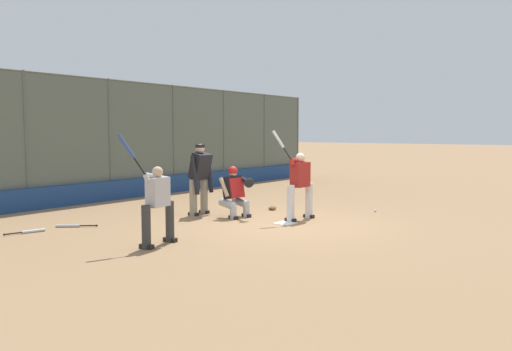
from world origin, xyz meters
TOP-DOWN VIEW (x-y plane):
  - ground_plane at (0.00, 0.00)m, footprint 160.00×160.00m
  - home_plate_marker at (0.00, 0.00)m, footprint 0.43×0.43m
  - backstop_fence at (0.00, -6.60)m, footprint 21.34×0.08m
  - padding_wall at (0.00, -6.50)m, footprint 20.84×0.18m
  - bleachers_beyond at (-2.99, -9.10)m, footprint 14.89×2.50m
  - batter_at_plate at (-0.63, -0.01)m, footprint 0.99×0.66m
  - catcher_behind_plate at (0.06, -1.47)m, footprint 0.69×0.84m
  - umpire_home at (0.31, -2.42)m, footprint 0.74×0.47m
  - batter_on_deck at (3.30, -0.61)m, footprint 1.04×0.59m
  - spare_bat_near_backstop at (3.32, -3.49)m, footprint 0.64×0.71m
  - spare_bat_by_padding at (4.19, -3.60)m, footprint 0.81×0.23m
  - fielding_glove_on_dirt at (-1.46, -1.42)m, footprint 0.28×0.21m
  - baseball_loose at (-2.86, 0.94)m, footprint 0.07×0.07m

SIDE VIEW (x-z plane):
  - ground_plane at x=0.00m, z-range 0.00..0.00m
  - home_plate_marker at x=0.00m, z-range 0.00..0.01m
  - spare_bat_by_padding at x=4.19m, z-range 0.00..0.07m
  - spare_bat_near_backstop at x=3.32m, z-range 0.00..0.07m
  - baseball_loose at x=-2.86m, z-range 0.00..0.07m
  - fielding_glove_on_dirt at x=-1.46m, z-range 0.00..0.10m
  - padding_wall at x=0.00m, z-range 0.00..0.60m
  - bleachers_beyond at x=-2.99m, z-range -0.26..1.22m
  - catcher_behind_plate at x=0.06m, z-range 0.02..1.30m
  - batter_on_deck at x=3.30m, z-range -0.23..1.85m
  - batter_at_plate at x=-0.63m, z-range -0.20..1.96m
  - umpire_home at x=0.31m, z-range 0.07..1.88m
  - backstop_fence at x=0.00m, z-range 0.09..3.84m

